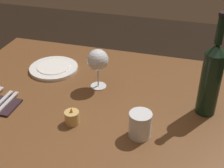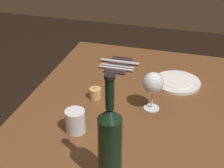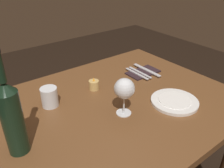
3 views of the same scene
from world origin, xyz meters
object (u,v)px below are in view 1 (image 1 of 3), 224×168
(water_tumbler, at_px, (140,125))
(dinner_plate, at_px, (54,68))
(votive_candle, at_px, (72,118))
(wine_bottle, at_px, (211,78))
(fork_outer, at_px, (5,105))
(wine_glass_left, at_px, (98,61))

(water_tumbler, height_order, dinner_plate, water_tumbler)
(water_tumbler, relative_size, votive_candle, 1.35)
(wine_bottle, height_order, fork_outer, wine_bottle)
(water_tumbler, bearing_deg, wine_bottle, -136.38)
(votive_candle, xyz_separation_m, dinner_plate, (0.23, -0.33, -0.02))
(votive_candle, bearing_deg, wine_bottle, -156.08)
(water_tumbler, relative_size, fork_outer, 0.50)
(wine_bottle, bearing_deg, wine_glass_left, -7.30)
(votive_candle, bearing_deg, dinner_plate, -55.66)
(dinner_plate, relative_size, fork_outer, 1.22)
(fork_outer, bearing_deg, wine_bottle, -166.08)
(fork_outer, bearing_deg, dinner_plate, -99.57)
(water_tumbler, bearing_deg, wine_glass_left, -47.82)
(wine_glass_left, bearing_deg, fork_outer, 38.66)
(wine_glass_left, xyz_separation_m, dinner_plate, (0.24, -0.08, -0.11))
(fork_outer, bearing_deg, wine_glass_left, -141.34)
(wine_bottle, height_order, water_tumbler, wine_bottle)
(votive_candle, relative_size, fork_outer, 0.37)
(water_tumbler, distance_m, votive_candle, 0.24)
(wine_glass_left, relative_size, votive_candle, 2.52)
(wine_bottle, height_order, votive_candle, wine_bottle)
(dinner_plate, height_order, fork_outer, dinner_plate)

